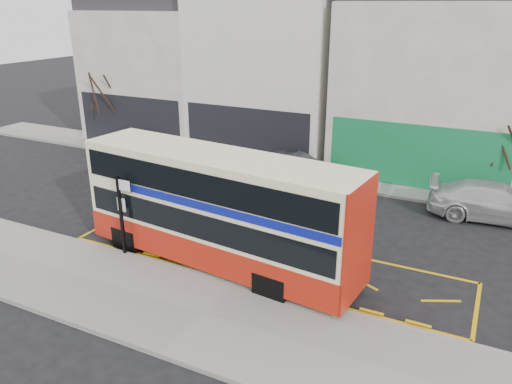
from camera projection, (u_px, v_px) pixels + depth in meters
The scene contains 15 objects.
ground at pixel (241, 280), 16.20m from camera, with size 120.00×120.00×0.00m, color black.
pavement at pixel (203, 315), 14.25m from camera, with size 40.00×4.00×0.15m, color gray.
kerb at pixel (235, 283), 15.86m from camera, with size 40.00×0.15×0.15m, color gray.
far_pavement at pixel (342, 178), 25.40m from camera, with size 50.00×3.00×0.15m, color gray.
road_markings at pixel (262, 259), 17.54m from camera, with size 14.00×3.40×0.01m, color #E8AE0C, non-canonical shape.
terrace_far_left at pixel (165, 62), 32.64m from camera, with size 8.00×8.01×10.80m.
terrace_left at pixel (277, 60), 29.15m from camera, with size 8.00×8.01×11.80m.
terrace_green_shop at pixel (437, 73), 25.51m from camera, with size 9.00×8.01×11.30m.
double_decker_bus at pixel (219, 209), 16.45m from camera, with size 10.06×3.32×3.94m.
bus_stop_post at pixel (122, 208), 17.01m from camera, with size 0.71×0.12×2.87m.
car_silver at pixel (138, 144), 29.06m from camera, with size 1.67×4.16×1.42m, color #BABBC0.
car_grey at pixel (296, 170), 24.44m from camera, with size 1.62×4.64×1.53m, color #42434A.
car_white at pixel (496, 202), 20.48m from camera, with size 2.15×5.30×1.54m, color silver.
street_tree_left at pixel (104, 82), 30.62m from camera, with size 2.63×2.63×5.68m.
street_tree_right at pixel (512, 133), 21.71m from camera, with size 2.13×2.13×4.60m.
Camera 1 is at (6.70, -12.45, 8.44)m, focal length 35.00 mm.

